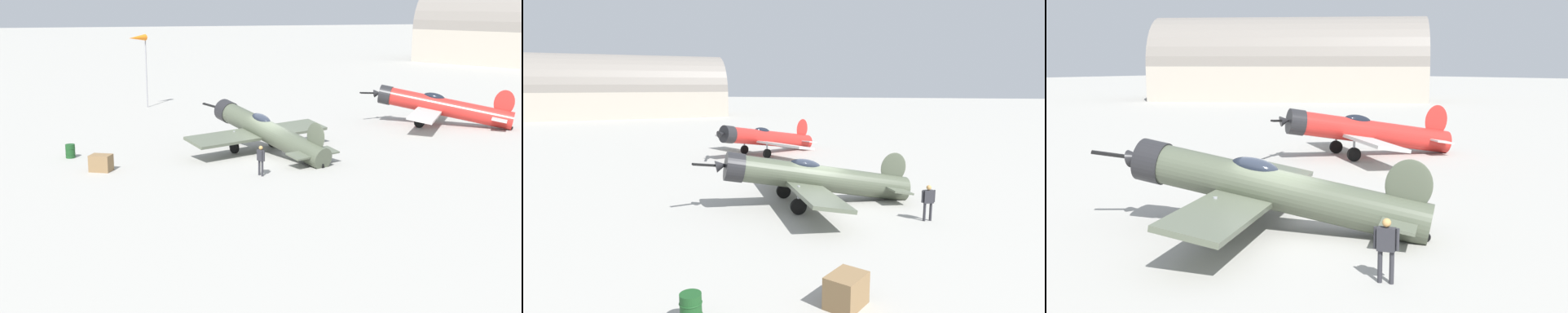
% 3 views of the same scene
% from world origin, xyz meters
% --- Properties ---
extents(ground_plane, '(400.00, 400.00, 0.00)m').
position_xyz_m(ground_plane, '(0.00, 0.00, 0.00)').
color(ground_plane, '#A8A59E').
extents(airplane_foreground, '(10.63, 10.12, 3.14)m').
position_xyz_m(airplane_foreground, '(-0.47, -0.23, 1.43)').
color(airplane_foreground, '#4C5442').
rests_on(airplane_foreground, ground_plane).
extents(airplane_mid_apron, '(10.70, 10.90, 3.11)m').
position_xyz_m(airplane_mid_apron, '(-7.27, 15.21, 1.48)').
color(airplane_mid_apron, red).
rests_on(airplane_mid_apron, ground_plane).
extents(ground_crew_mechanic, '(0.63, 0.39, 1.71)m').
position_xyz_m(ground_crew_mechanic, '(5.19, -1.82, 1.04)').
color(ground_crew_mechanic, '#2D2D33').
rests_on(ground_crew_mechanic, ground_plane).
extents(equipment_crate, '(1.30, 1.45, 0.96)m').
position_xyz_m(equipment_crate, '(2.14, -10.53, 0.48)').
color(equipment_crate, olive).
rests_on(equipment_crate, ground_plane).
extents(fuel_drum, '(0.62, 0.62, 0.85)m').
position_xyz_m(fuel_drum, '(-1.80, -12.37, 0.43)').
color(fuel_drum, '#19471E').
rests_on(fuel_drum, ground_plane).
extents(distant_hangar, '(40.55, 34.37, 14.35)m').
position_xyz_m(distant_hangar, '(-47.39, 53.73, 4.32)').
color(distant_hangar, '#ADA393').
rests_on(distant_hangar, ground_plane).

